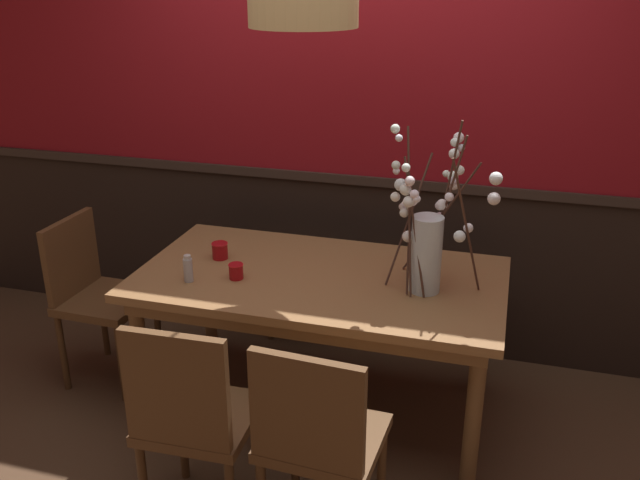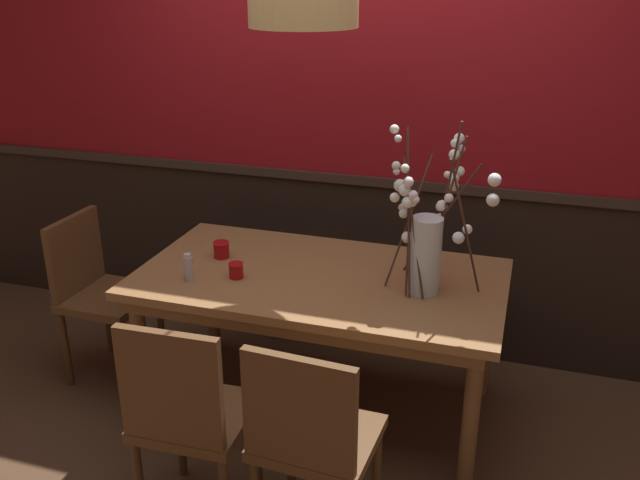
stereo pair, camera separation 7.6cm
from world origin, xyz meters
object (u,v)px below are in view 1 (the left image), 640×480
chair_near_side_right (318,436)px  chair_near_side_left (192,415)px  chair_far_side_left (311,247)px  vase_with_blossoms (428,240)px  dining_table (320,291)px  candle_holder_nearer_center (236,271)px  condiment_bottle (188,269)px  candle_holder_nearer_edge (220,250)px  chair_head_west_end (94,290)px

chair_near_side_right → chair_near_side_left: bearing=-177.4°
chair_far_side_left → vase_with_blossoms: size_ratio=1.16×
dining_table → candle_holder_nearer_center: bearing=-158.1°
vase_with_blossoms → candle_holder_nearer_center: bearing=-171.7°
chair_near_side_left → condiment_bottle: (-0.32, 0.66, 0.28)m
candle_holder_nearer_center → candle_holder_nearer_edge: (-0.17, 0.20, 0.00)m
dining_table → vase_with_blossoms: vase_with_blossoms is taller
dining_table → condiment_bottle: (-0.56, -0.23, 0.14)m
dining_table → chair_head_west_end: 1.24m
chair_near_side_right → candle_holder_nearer_center: size_ratio=12.32×
candle_holder_nearer_center → candle_holder_nearer_edge: size_ratio=0.89×
chair_head_west_end → chair_near_side_left: bearing=-41.2°
chair_near_side_left → chair_near_side_right: (0.48, 0.02, -0.01)m
chair_near_side_right → vase_with_blossoms: bearing=73.2°
dining_table → chair_near_side_right: 0.91m
chair_near_side_left → chair_head_west_end: bearing=138.8°
chair_near_side_left → vase_with_blossoms: 1.23m
vase_with_blossoms → chair_near_side_left: bearing=-130.4°
vase_with_blossoms → chair_near_side_right: bearing=-106.8°
chair_far_side_left → candle_holder_nearer_center: 1.04m
vase_with_blossoms → dining_table: bearing=177.6°
candle_holder_nearer_center → condiment_bottle: size_ratio=0.57×
dining_table → candle_holder_nearer_edge: candle_holder_nearer_edge is taller
dining_table → chair_head_west_end: (-1.23, -0.03, -0.15)m
chair_head_west_end → candle_holder_nearer_edge: (0.70, 0.08, 0.27)m
chair_far_side_left → chair_head_west_end: (-0.93, -0.88, -0.00)m
chair_head_west_end → vase_with_blossoms: vase_with_blossoms is taller
candle_holder_nearer_center → condiment_bottle: 0.22m
chair_near_side_right → candle_holder_nearer_edge: 1.23m
chair_near_side_left → condiment_bottle: bearing=115.9°
vase_with_blossoms → condiment_bottle: vase_with_blossoms is taller
dining_table → vase_with_blossoms: 0.59m
chair_near_side_right → condiment_bottle: size_ratio=6.97×
chair_head_west_end → vase_with_blossoms: 1.79m
chair_near_side_left → candle_holder_nearer_edge: size_ratio=11.28×
chair_near_side_left → candle_holder_nearer_center: chair_near_side_left is taller
dining_table → candle_holder_nearer_edge: bearing=174.4°
chair_near_side_left → vase_with_blossoms: bearing=49.6°
chair_near_side_left → candle_holder_nearer_center: (-0.12, 0.74, 0.26)m
chair_head_west_end → chair_near_side_right: bearing=-29.8°
candle_holder_nearer_center → candle_holder_nearer_edge: bearing=130.4°
chair_head_west_end → candle_holder_nearer_edge: bearing=6.5°
chair_far_side_left → chair_head_west_end: bearing=-136.4°
chair_near_side_right → dining_table: bearing=105.5°
chair_near_side_left → chair_far_side_left: chair_near_side_left is taller
chair_near_side_right → condiment_bottle: 1.06m
chair_far_side_left → vase_with_blossoms: (0.80, -0.87, 0.47)m
condiment_bottle → chair_far_side_left: bearing=76.6°
chair_near_side_left → chair_head_west_end: 1.31m
chair_far_side_left → candle_holder_nearer_center: bearing=-93.5°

